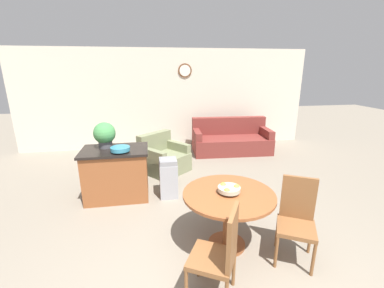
% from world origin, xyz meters
% --- Properties ---
extents(wall_back, '(8.00, 0.09, 2.70)m').
position_xyz_m(wall_back, '(0.00, 5.32, 1.35)').
color(wall_back, beige).
rests_on(wall_back, ground_plane).
extents(dining_table, '(1.12, 1.12, 0.74)m').
position_xyz_m(dining_table, '(0.39, 0.81, 0.57)').
color(dining_table, brown).
rests_on(dining_table, ground_plane).
extents(dining_chair_near_left, '(0.57, 0.57, 0.99)m').
position_xyz_m(dining_chair_near_left, '(0.09, 0.08, 0.53)').
color(dining_chair_near_left, brown).
rests_on(dining_chair_near_left, ground_plane).
extents(dining_chair_near_right, '(0.57, 0.57, 0.99)m').
position_xyz_m(dining_chair_near_right, '(1.13, 0.50, 0.53)').
color(dining_chair_near_right, brown).
rests_on(dining_chair_near_right, ground_plane).
extents(fruit_bowl, '(0.27, 0.27, 0.11)m').
position_xyz_m(fruit_bowl, '(0.39, 0.81, 0.80)').
color(fruit_bowl, '#B7B29E').
rests_on(fruit_bowl, dining_table).
extents(kitchen_island, '(1.10, 0.73, 0.88)m').
position_xyz_m(kitchen_island, '(-1.12, 2.39, 0.44)').
color(kitchen_island, brown).
rests_on(kitchen_island, ground_plane).
extents(teal_bowl, '(0.31, 0.31, 0.09)m').
position_xyz_m(teal_bowl, '(-1.00, 2.22, 0.93)').
color(teal_bowl, teal).
rests_on(teal_bowl, kitchen_island).
extents(potted_plant, '(0.37, 0.37, 0.44)m').
position_xyz_m(potted_plant, '(-1.27, 2.52, 1.11)').
color(potted_plant, '#4C4C51').
rests_on(potted_plant, kitchen_island).
extents(trash_bin, '(0.31, 0.31, 0.70)m').
position_xyz_m(trash_bin, '(-0.23, 2.26, 0.34)').
color(trash_bin, '#9E9EA3').
rests_on(trash_bin, ground_plane).
extents(couch, '(2.08, 1.03, 0.89)m').
position_xyz_m(couch, '(1.63, 4.50, 0.30)').
color(couch, maroon).
rests_on(couch, ground_plane).
extents(armchair, '(1.19, 1.18, 0.82)m').
position_xyz_m(armchair, '(-0.25, 3.44, 0.28)').
color(armchair, '#7A7F5B').
rests_on(armchair, ground_plane).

